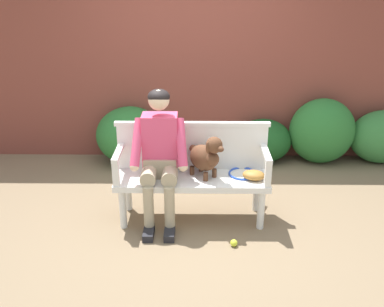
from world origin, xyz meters
TOP-DOWN VIEW (x-y plane):
  - ground_plane at (0.00, 0.00)m, footprint 40.00×40.00m
  - brick_garden_fence at (0.00, 1.82)m, footprint 8.00×0.30m
  - hedge_bush_mid_left at (0.92, 1.49)m, footprint 0.73×0.61m
  - hedge_bush_far_left at (-0.82, 1.46)m, footprint 0.87×0.86m
  - hedge_bush_far_right at (1.66, 1.47)m, footprint 0.84×0.64m
  - hedge_bush_mid_right at (2.46, 1.47)m, footprint 0.85×0.56m
  - garden_bench at (0.00, 0.00)m, footprint 1.51×0.48m
  - bench_backrest at (0.00, 0.21)m, footprint 1.55×0.06m
  - bench_armrest_left_end at (-0.71, -0.09)m, footprint 0.06×0.48m
  - bench_armrest_right_end at (0.71, -0.09)m, footprint 0.06×0.48m
  - person_seated at (-0.31, -0.01)m, footprint 0.56×0.64m
  - dog_on_bench at (0.14, -0.00)m, footprint 0.39×0.41m
  - tennis_racket at (0.52, 0.09)m, footprint 0.38×0.58m
  - baseball_glove at (0.60, -0.05)m, footprint 0.26×0.22m
  - tennis_ball at (0.39, -0.50)m, footprint 0.07×0.07m

SIDE VIEW (x-z plane):
  - ground_plane at x=0.00m, z-range 0.00..0.00m
  - tennis_ball at x=0.39m, z-range 0.00..0.07m
  - hedge_bush_mid_left at x=0.92m, z-range 0.00..0.57m
  - hedge_bush_mid_right at x=2.46m, z-range 0.00..0.71m
  - hedge_bush_far_left at x=-0.82m, z-range 0.00..0.73m
  - garden_bench at x=0.00m, z-range 0.17..0.64m
  - hedge_bush_far_right at x=1.66m, z-range 0.00..0.86m
  - tennis_racket at x=0.52m, z-range 0.47..0.49m
  - baseball_glove at x=0.60m, z-range 0.47..0.56m
  - bench_armrest_left_end at x=-0.71m, z-range 0.53..0.81m
  - bench_armrest_right_end at x=0.71m, z-range 0.53..0.81m
  - dog_on_bench at x=0.14m, z-range 0.47..0.92m
  - bench_backrest at x=0.00m, z-range 0.47..0.97m
  - person_seated at x=-0.31m, z-range 0.07..1.41m
  - brick_garden_fence at x=0.00m, z-range 0.00..2.29m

